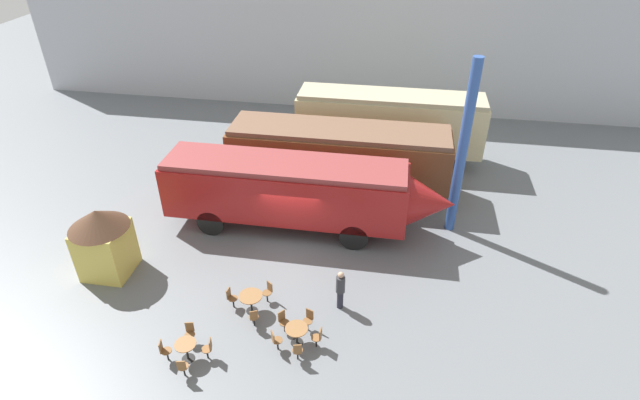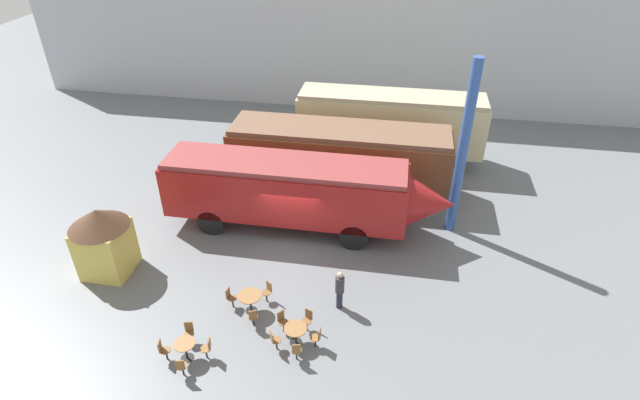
% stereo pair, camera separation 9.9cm
% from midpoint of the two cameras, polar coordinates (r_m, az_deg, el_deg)
% --- Properties ---
extents(ground_plane, '(80.00, 80.00, 0.00)m').
position_cam_midpoint_polar(ground_plane, '(22.50, -2.98, -4.54)').
color(ground_plane, slate).
extents(backdrop_wall, '(44.00, 0.15, 9.00)m').
position_cam_midpoint_polar(backdrop_wall, '(34.31, 2.53, 17.45)').
color(backdrop_wall, '#B2B7C1').
rests_on(backdrop_wall, ground_plane).
extents(passenger_coach_vintage, '(10.16, 2.42, 3.92)m').
position_cam_midpoint_polar(passenger_coach_vintage, '(28.10, 8.13, 8.93)').
color(passenger_coach_vintage, beige).
rests_on(passenger_coach_vintage, ground_plane).
extents(passenger_coach_wooden, '(10.91, 2.86, 3.46)m').
position_cam_midpoint_polar(passenger_coach_wooden, '(25.01, 2.33, 5.46)').
color(passenger_coach_wooden, brown).
rests_on(passenger_coach_wooden, ground_plane).
extents(streamlined_locomotive, '(12.76, 2.61, 3.37)m').
position_cam_midpoint_polar(streamlined_locomotive, '(22.08, -1.92, 1.18)').
color(streamlined_locomotive, maroon).
rests_on(streamlined_locomotive, ground_plane).
extents(cafe_table_near, '(0.80, 0.80, 0.73)m').
position_cam_midpoint_polar(cafe_table_near, '(17.75, -2.65, -14.79)').
color(cafe_table_near, black).
rests_on(cafe_table_near, ground_plane).
extents(cafe_table_mid, '(0.88, 0.88, 0.78)m').
position_cam_midpoint_polar(cafe_table_mid, '(18.93, -7.84, -11.10)').
color(cafe_table_mid, black).
rests_on(cafe_table_mid, ground_plane).
extents(cafe_table_far, '(0.73, 0.73, 0.74)m').
position_cam_midpoint_polar(cafe_table_far, '(17.86, -15.01, -15.94)').
color(cafe_table_far, black).
rests_on(cafe_table_far, ground_plane).
extents(cafe_chair_0, '(0.40, 0.39, 0.87)m').
position_cam_midpoint_polar(cafe_chair_0, '(17.64, -5.09, -15.56)').
color(cafe_chair_0, black).
rests_on(cafe_chair_0, ground_plane).
extents(cafe_chair_1, '(0.36, 0.38, 0.87)m').
position_cam_midpoint_polar(cafe_chair_1, '(17.28, -2.55, -16.79)').
color(cafe_chair_1, black).
rests_on(cafe_chair_1, ground_plane).
extents(cafe_chair_2, '(0.36, 0.36, 0.87)m').
position_cam_midpoint_polar(cafe_chair_2, '(17.65, -0.15, -15.35)').
color(cafe_chair_2, black).
rests_on(cafe_chair_2, ground_plane).
extents(cafe_chair_3, '(0.38, 0.39, 0.87)m').
position_cam_midpoint_polar(cafe_chair_3, '(18.22, -1.26, -13.37)').
color(cafe_chair_3, black).
rests_on(cafe_chair_3, ground_plane).
extents(cafe_chair_4, '(0.41, 0.40, 0.87)m').
position_cam_midpoint_polar(cafe_chair_4, '(18.22, -4.19, -13.50)').
color(cafe_chair_4, black).
rests_on(cafe_chair_4, ground_plane).
extents(cafe_chair_5, '(0.37, 0.36, 0.87)m').
position_cam_midpoint_polar(cafe_chair_5, '(19.29, -10.07, -10.78)').
color(cafe_chair_5, black).
rests_on(cafe_chair_5, ground_plane).
extents(cafe_chair_6, '(0.38, 0.40, 0.87)m').
position_cam_midpoint_polar(cafe_chair_6, '(18.43, -7.51, -13.07)').
color(cafe_chair_6, black).
rests_on(cafe_chair_6, ground_plane).
extents(cafe_chair_7, '(0.40, 0.40, 0.87)m').
position_cam_midpoint_polar(cafe_chair_7, '(19.33, -5.86, -10.22)').
color(cafe_chair_7, black).
rests_on(cafe_chair_7, ground_plane).
extents(cafe_chair_8, '(0.36, 0.38, 0.87)m').
position_cam_midpoint_polar(cafe_chair_8, '(17.43, -15.42, -17.84)').
color(cafe_chair_8, black).
rests_on(cafe_chair_8, ground_plane).
extents(cafe_chair_9, '(0.38, 0.36, 0.87)m').
position_cam_midpoint_polar(cafe_chair_9, '(17.75, -12.58, -16.09)').
color(cafe_chair_9, black).
rests_on(cafe_chair_9, ground_plane).
extents(cafe_chair_10, '(0.36, 0.38, 0.87)m').
position_cam_midpoint_polar(cafe_chair_10, '(18.37, -14.59, -14.30)').
color(cafe_chair_10, black).
rests_on(cafe_chair_10, ground_plane).
extents(cafe_chair_11, '(0.38, 0.36, 0.87)m').
position_cam_midpoint_polar(cafe_chair_11, '(18.07, -17.36, -15.93)').
color(cafe_chair_11, black).
rests_on(cafe_chair_11, ground_plane).
extents(visitor_person, '(0.34, 0.34, 1.71)m').
position_cam_midpoint_polar(visitor_person, '(18.70, 2.42, -10.09)').
color(visitor_person, '#262633').
rests_on(visitor_person, ground_plane).
extents(ticket_kiosk, '(2.34, 2.34, 3.00)m').
position_cam_midpoint_polar(ticket_kiosk, '(21.60, -23.47, -3.98)').
color(ticket_kiosk, '#DBC151').
rests_on(ticket_kiosk, ground_plane).
extents(support_pillar, '(0.44, 0.44, 8.00)m').
position_cam_midpoint_polar(support_pillar, '(21.91, 16.10, 5.38)').
color(support_pillar, '#2D519E').
rests_on(support_pillar, ground_plane).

